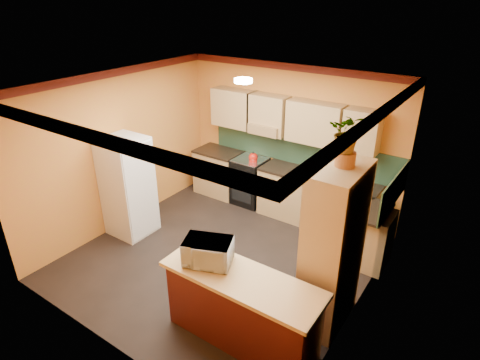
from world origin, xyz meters
name	(u,v)px	position (x,y,z in m)	size (l,w,h in m)	color
room_shell	(232,126)	(0.02, 0.28, 2.09)	(4.24, 4.24, 2.72)	black
base_cabinets_back	(278,190)	(-0.02, 1.80, 0.44)	(3.65, 0.60, 0.88)	tan
countertop_back	(279,167)	(-0.02, 1.80, 0.90)	(3.65, 0.62, 0.04)	black
stove	(250,181)	(-0.65, 1.80, 0.46)	(0.58, 0.58, 0.91)	black
kettle	(253,157)	(-0.55, 1.75, 1.00)	(0.17, 0.17, 0.18)	red
sink	(319,176)	(0.75, 1.80, 0.94)	(0.48, 0.40, 0.03)	silver
base_cabinets_right	(362,236)	(1.80, 1.17, 0.44)	(0.60, 0.80, 0.88)	tan
countertop_right	(367,210)	(1.80, 1.17, 0.90)	(0.62, 0.80, 0.04)	black
fridge	(128,187)	(-1.75, -0.23, 0.85)	(0.68, 0.66, 1.70)	white
pantry	(333,249)	(1.85, -0.25, 1.05)	(0.48, 0.90, 2.10)	tan
fern_pot	(345,159)	(1.85, -0.20, 2.18)	(0.22, 0.22, 0.16)	#965324
fern	(348,133)	(1.85, -0.20, 2.47)	(0.38, 0.33, 0.43)	tan
breakfast_bar	(242,311)	(1.17, -1.16, 0.44)	(1.80, 0.55, 0.88)	#4C1112
bar_top	(242,279)	(1.17, -1.16, 0.91)	(1.90, 0.65, 0.05)	tan
microwave	(208,252)	(0.70, -1.16, 1.08)	(0.55, 0.37, 0.30)	white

